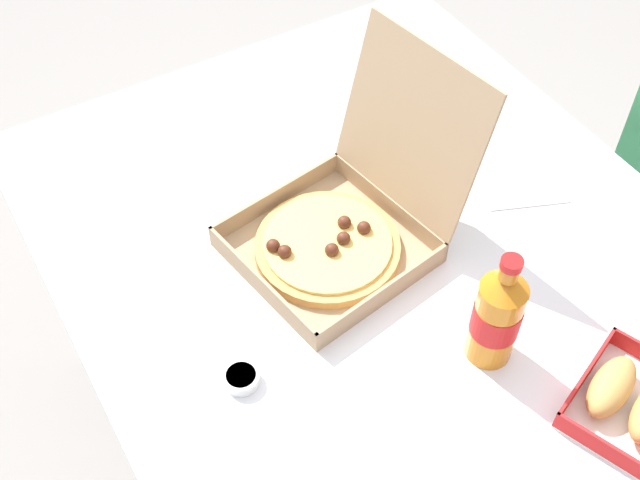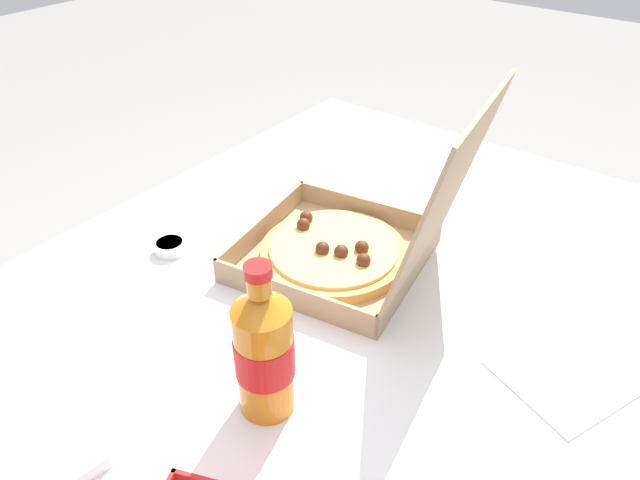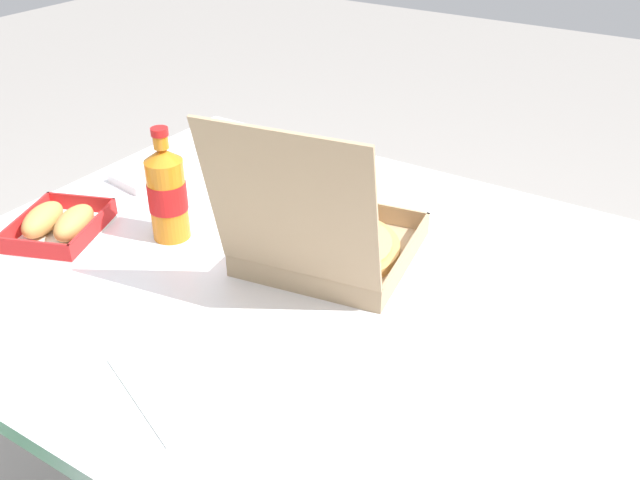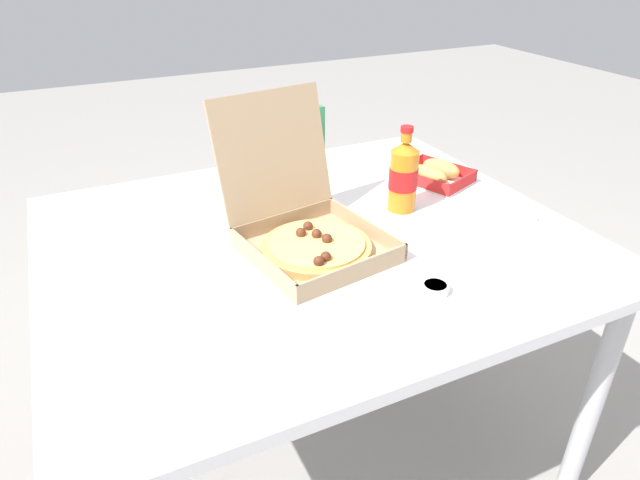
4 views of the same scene
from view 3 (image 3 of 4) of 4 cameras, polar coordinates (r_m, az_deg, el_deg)
The scene contains 7 objects.
dining_table at distance 1.30m, azimuth -2.01°, elevation -4.95°, with size 1.24×1.04×0.72m.
pizza_box_open at distance 1.25m, azimuth 0.52°, elevation -0.03°, with size 0.34×0.40×0.33m.
bread_side_box at distance 1.44m, azimuth -20.59°, elevation 1.28°, with size 0.21×0.23×0.06m.
cola_bottle at distance 1.34m, azimuth -12.40°, elevation 3.79°, with size 0.07×0.07×0.22m.
paper_menu at distance 1.04m, azimuth -11.05°, elevation -11.18°, with size 0.21×0.15×0.00m, color white.
napkin_pile at distance 1.62m, azimuth -14.31°, elevation 5.00°, with size 0.11×0.11×0.02m, color white.
dipping_sauce_cup at distance 1.55m, azimuth 0.99°, elevation 4.83°, with size 0.06×0.06×0.02m.
Camera 3 is at (-0.60, 0.86, 1.41)m, focal length 39.12 mm.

